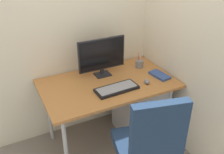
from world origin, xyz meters
TOP-DOWN VIEW (x-y plane):
  - ground_plane at (0.00, 0.00)m, footprint 8.00×8.00m
  - wall_back at (0.00, 0.43)m, footprint 2.33×0.04m
  - wall_side_right at (0.70, -0.14)m, footprint 0.04×1.78m
  - desk at (0.00, 0.00)m, footprint 1.35×0.80m
  - office_chair at (-0.04, -0.82)m, footprint 0.64×0.66m
  - filing_cabinet at (0.37, -0.03)m, footprint 0.43×0.54m
  - monitor at (0.02, 0.18)m, footprint 0.51×0.13m
  - keyboard at (0.01, -0.17)m, footprint 0.43×0.19m
  - mouse at (0.34, -0.19)m, footprint 0.07×0.09m
  - pen_holder at (0.47, 0.16)m, footprint 0.09×0.09m
  - notebook at (0.55, -0.13)m, footprint 0.15×0.24m

SIDE VIEW (x-z plane):
  - ground_plane at x=0.00m, z-range 0.00..0.00m
  - filing_cabinet at x=0.37m, z-range 0.00..0.64m
  - office_chair at x=-0.04m, z-range 0.03..1.14m
  - desk at x=0.00m, z-range 0.31..1.06m
  - notebook at x=0.55m, z-range 0.75..0.77m
  - keyboard at x=0.01m, z-range 0.75..0.78m
  - mouse at x=0.34m, z-range 0.75..0.79m
  - pen_holder at x=0.47m, z-range 0.71..0.88m
  - monitor at x=0.02m, z-range 0.77..1.18m
  - wall_back at x=0.00m, z-range 0.00..2.80m
  - wall_side_right at x=0.70m, z-range 0.00..2.80m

